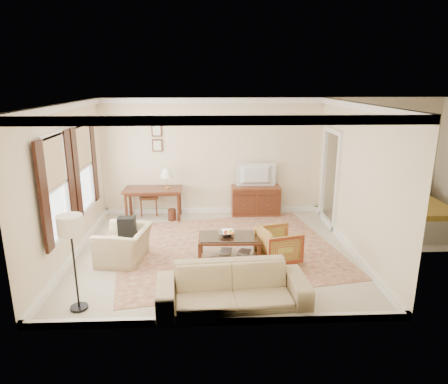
{
  "coord_description": "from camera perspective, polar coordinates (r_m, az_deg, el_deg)",
  "views": [
    {
      "loc": [
        -0.13,
        -7.35,
        3.3
      ],
      "look_at": [
        0.2,
        0.3,
        1.15
      ],
      "focal_mm": 32.0,
      "sensor_mm": 36.0,
      "label": 1
    }
  ],
  "objects": [
    {
      "name": "tv",
      "position": [
        9.86,
        4.65,
        3.45
      ],
      "size": [
        0.94,
        0.54,
        0.12
      ],
      "primitive_type": "imported",
      "rotation": [
        0.0,
        0.0,
        3.14
      ],
      "color": "black",
      "rests_on": "sideboard"
    },
    {
      "name": "writing_desk",
      "position": [
        9.85,
        -10.08,
        -0.12
      ],
      "size": [
        1.4,
        0.7,
        0.77
      ],
      "color": "#502517",
      "rests_on": "room_shell"
    },
    {
      "name": "room_shell",
      "position": [
        7.39,
        -1.47,
        9.25
      ],
      "size": [
        5.51,
        5.01,
        2.91
      ],
      "color": "beige",
      "rests_on": "ground"
    },
    {
      "name": "striped_armchair",
      "position": [
        7.57,
        7.82,
        -7.33
      ],
      "size": [
        0.82,
        0.85,
        0.72
      ],
      "primitive_type": "imported",
      "rotation": [
        0.0,
        0.0,
        1.83
      ],
      "color": "maroon",
      "rests_on": "room_shell"
    },
    {
      "name": "rug",
      "position": [
        8.17,
        0.38,
        -8.08
      ],
      "size": [
        4.86,
        4.36,
        0.01
      ],
      "primitive_type": "cube",
      "rotation": [
        0.0,
        0.0,
        0.17
      ],
      "color": "maroon",
      "rests_on": "room_shell"
    },
    {
      "name": "annex_bedroom",
      "position": [
        10.11,
        24.88,
        -2.83
      ],
      "size": [
        3.0,
        2.7,
        2.9
      ],
      "color": "beige",
      "rests_on": "ground"
    },
    {
      "name": "floor_lamp",
      "position": [
        6.08,
        -21.04,
        -5.36
      ],
      "size": [
        0.36,
        0.36,
        1.48
      ],
      "color": "black",
      "rests_on": "room_shell"
    },
    {
      "name": "window_rear",
      "position": [
        8.81,
        -19.4,
        3.34
      ],
      "size": [
        0.12,
        1.56,
        1.8
      ],
      "primitive_type": null,
      "color": "#CCB284",
      "rests_on": "room_shell"
    },
    {
      "name": "sideboard",
      "position": [
        10.1,
        4.53,
        -1.22
      ],
      "size": [
        1.21,
        0.47,
        0.74
      ],
      "primitive_type": "cube",
      "color": "brown",
      "rests_on": "room_shell"
    },
    {
      "name": "coffee_table",
      "position": [
        7.57,
        0.72,
        -7.09
      ],
      "size": [
        1.16,
        0.7,
        0.48
      ],
      "rotation": [
        0.0,
        0.0,
        -0.03
      ],
      "color": "#502517",
      "rests_on": "room_shell"
    },
    {
      "name": "doorway",
      "position": [
        9.55,
        14.9,
        1.69
      ],
      "size": [
        0.1,
        1.12,
        2.25
      ],
      "primitive_type": null,
      "color": "white",
      "rests_on": "room_shell"
    },
    {
      "name": "fruit_bowl",
      "position": [
        7.56,
        0.38,
        -5.78
      ],
      "size": [
        0.42,
        0.42,
        0.1
      ],
      "primitive_type": "imported",
      "color": "silver",
      "rests_on": "coffee_table"
    },
    {
      "name": "desk_lamp",
      "position": [
        9.72,
        -8.14,
        1.94
      ],
      "size": [
        0.32,
        0.32,
        0.5
      ],
      "primitive_type": null,
      "color": "silver",
      "rests_on": "writing_desk"
    },
    {
      "name": "book_a",
      "position": [
        7.65,
        -0.54,
        -8.32
      ],
      "size": [
        0.28,
        0.1,
        0.38
      ],
      "primitive_type": "imported",
      "rotation": [
        0.0,
        0.0,
        -0.25
      ],
      "color": "brown",
      "rests_on": "coffee_table"
    },
    {
      "name": "backpack",
      "position": [
        7.74,
        -13.71,
        -4.57
      ],
      "size": [
        0.33,
        0.38,
        0.4
      ],
      "primitive_type": "cube",
      "rotation": [
        0.0,
        0.0,
        -1.98
      ],
      "color": "black",
      "rests_on": "club_armchair"
    },
    {
      "name": "club_armchair",
      "position": [
        7.74,
        -14.1,
        -6.53
      ],
      "size": [
        0.81,
        1.1,
        0.87
      ],
      "primitive_type": "imported",
      "rotation": [
        0.0,
        0.0,
        -1.74
      ],
      "color": "tan",
      "rests_on": "room_shell"
    },
    {
      "name": "window_front",
      "position": [
        7.34,
        -22.89,
        0.63
      ],
      "size": [
        0.12,
        1.56,
        1.8
      ],
      "primitive_type": null,
      "color": "#CCB284",
      "rests_on": "room_shell"
    },
    {
      "name": "desk_chair",
      "position": [
        10.24,
        -10.63,
        -0.3
      ],
      "size": [
        0.51,
        0.51,
        1.05
      ],
      "primitive_type": null,
      "rotation": [
        0.0,
        0.0,
        -0.13
      ],
      "color": "brown",
      "rests_on": "room_shell"
    },
    {
      "name": "book_b",
      "position": [
        7.64,
        2.1,
        -8.41
      ],
      "size": [
        0.27,
        0.12,
        0.38
      ],
      "primitive_type": "imported",
      "rotation": [
        0.0,
        0.0,
        -0.36
      ],
      "color": "brown",
      "rests_on": "coffee_table"
    },
    {
      "name": "framed_prints",
      "position": [
        9.99,
        -9.55,
        7.65
      ],
      "size": [
        0.25,
        0.04,
        0.68
      ],
      "primitive_type": null,
      "color": "#502517",
      "rests_on": "room_shell"
    },
    {
      "name": "sofa",
      "position": [
        6.03,
        1.25,
        -12.71
      ],
      "size": [
        2.27,
        0.8,
        0.87
      ],
      "primitive_type": "imported",
      "rotation": [
        0.0,
        0.0,
        0.07
      ],
      "color": "tan",
      "rests_on": "room_shell"
    }
  ]
}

